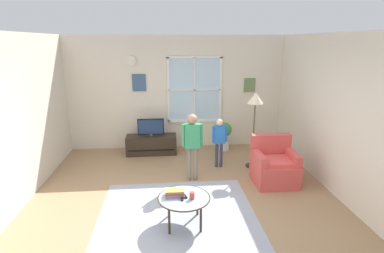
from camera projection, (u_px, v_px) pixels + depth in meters
ground_plane at (186, 211)px, 4.78m from camera, size 5.82×6.68×0.02m
back_wall at (177, 93)px, 7.37m from camera, size 5.22×0.17×2.73m
side_wall_right at (358, 123)px, 4.64m from camera, size 0.12×6.08×2.73m
area_rug at (178, 216)px, 4.62m from camera, size 2.41×2.27×0.01m
tv_stand at (152, 145)px, 7.13m from camera, size 1.17×0.43×0.45m
television at (151, 127)px, 7.01m from camera, size 0.61×0.08×0.41m
armchair at (274, 166)px, 5.66m from camera, size 0.76×0.74×0.87m
coffee_table at (184, 199)px, 4.32m from camera, size 0.76×0.76×0.44m
book_stack at (175, 193)px, 4.33m from camera, size 0.28×0.18×0.10m
cup at (192, 196)px, 4.25m from camera, size 0.07×0.07×0.10m
remote_near_books at (183, 198)px, 4.27m from camera, size 0.06×0.14×0.02m
remote_near_cup at (184, 196)px, 4.33m from camera, size 0.08×0.15×0.02m
person_blue_shirt at (219, 137)px, 6.26m from camera, size 0.32×0.14×1.05m
person_green_shirt at (192, 140)px, 5.61m from camera, size 0.39×0.18×1.30m
potted_plant_by_window at (224, 133)px, 7.31m from camera, size 0.34×0.34×0.69m
floor_lamp at (255, 106)px, 6.09m from camera, size 0.32×0.32×1.59m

